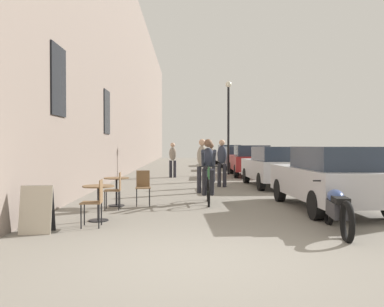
# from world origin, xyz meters

# --- Properties ---
(ground_plane) EXTENTS (88.00, 88.00, 0.00)m
(ground_plane) POSITION_xyz_m (0.00, 0.00, 0.00)
(ground_plane) COLOR gray
(building_facade_left) EXTENTS (0.54, 68.00, 10.97)m
(building_facade_left) POSITION_xyz_m (-3.45, 14.00, 5.49)
(building_facade_left) COLOR gray
(building_facade_left) RESTS_ON ground_plane
(cafe_table_near) EXTENTS (0.64, 0.64, 0.72)m
(cafe_table_near) POSITION_xyz_m (-1.89, 2.95, 0.52)
(cafe_table_near) COLOR black
(cafe_table_near) RESTS_ON ground_plane
(cafe_chair_near_toward_street) EXTENTS (0.40, 0.40, 0.89)m
(cafe_chair_near_toward_street) POSITION_xyz_m (-1.81, 2.33, 0.52)
(cafe_chair_near_toward_street) COLOR black
(cafe_chair_near_toward_street) RESTS_ON ground_plane
(cafe_table_mid) EXTENTS (0.64, 0.64, 0.72)m
(cafe_table_mid) POSITION_xyz_m (-1.87, 4.99, 0.52)
(cafe_table_mid) COLOR black
(cafe_table_mid) RESTS_ON ground_plane
(cafe_chair_mid_toward_street) EXTENTS (0.41, 0.41, 0.89)m
(cafe_chair_mid_toward_street) POSITION_xyz_m (-1.79, 4.42, 0.52)
(cafe_chair_mid_toward_street) COLOR black
(cafe_chair_mid_toward_street) RESTS_ON ground_plane
(cafe_chair_mid_toward_wall) EXTENTS (0.42, 0.42, 0.89)m
(cafe_chair_mid_toward_wall) POSITION_xyz_m (-1.20, 5.06, 0.52)
(cafe_chair_mid_toward_wall) COLOR black
(cafe_chair_mid_toward_wall) RESTS_ON ground_plane
(sandwich_board_sign) EXTENTS (0.57, 0.41, 0.84)m
(sandwich_board_sign) POSITION_xyz_m (-2.73, 1.84, 0.42)
(sandwich_board_sign) COLOR black
(sandwich_board_sign) RESTS_ON ground_plane
(cyclist_on_bicycle) EXTENTS (0.52, 1.76, 1.74)m
(cyclist_on_bicycle) POSITION_xyz_m (0.49, 5.49, 0.81)
(cyclist_on_bicycle) COLOR black
(cyclist_on_bicycle) RESTS_ON ground_plane
(pedestrian_near) EXTENTS (0.35, 0.26, 1.74)m
(pedestrian_near) POSITION_xyz_m (0.42, 7.75, 0.98)
(pedestrian_near) COLOR #26262D
(pedestrian_near) RESTS_ON ground_plane
(pedestrian_mid) EXTENTS (0.37, 0.28, 1.75)m
(pedestrian_mid) POSITION_xyz_m (1.23, 9.63, 0.99)
(pedestrian_mid) COLOR #26262D
(pedestrian_mid) RESTS_ON ground_plane
(pedestrian_far) EXTENTS (0.36, 0.27, 1.64)m
(pedestrian_far) POSITION_xyz_m (0.98, 11.84, 0.92)
(pedestrian_far) COLOR #26262D
(pedestrian_far) RESTS_ON ground_plane
(pedestrian_furthest) EXTENTS (0.37, 0.29, 1.67)m
(pedestrian_furthest) POSITION_xyz_m (-0.73, 14.11, 0.94)
(pedestrian_furthest) COLOR #26262D
(pedestrian_furthest) RESTS_ON ground_plane
(street_lamp) EXTENTS (0.32, 0.32, 4.90)m
(street_lamp) POSITION_xyz_m (2.14, 16.00, 3.11)
(street_lamp) COLOR black
(street_lamp) RESTS_ON ground_plane
(parked_car_nearest) EXTENTS (1.91, 4.30, 1.51)m
(parked_car_nearest) POSITION_xyz_m (3.33, 4.27, 0.78)
(parked_car_nearest) COLOR #B7B7BC
(parked_car_nearest) RESTS_ON ground_plane
(parked_car_second) EXTENTS (1.89, 4.25, 1.49)m
(parked_car_second) POSITION_xyz_m (3.20, 9.68, 0.77)
(parked_car_second) COLOR #B7B7BC
(parked_car_second) RESTS_ON ground_plane
(parked_car_third) EXTENTS (1.94, 4.38, 1.54)m
(parked_car_third) POSITION_xyz_m (3.14, 15.06, 0.80)
(parked_car_third) COLOR maroon
(parked_car_third) RESTS_ON ground_plane
(parked_car_fourth) EXTENTS (1.80, 4.14, 1.46)m
(parked_car_fourth) POSITION_xyz_m (3.15, 20.74, 0.76)
(parked_car_fourth) COLOR #595960
(parked_car_fourth) RESTS_ON ground_plane
(parked_car_fifth) EXTENTS (1.88, 4.42, 1.57)m
(parked_car_fifth) POSITION_xyz_m (3.25, 26.33, 0.81)
(parked_car_fifth) COLOR #B7B7BC
(parked_car_fifth) RESTS_ON ground_plane
(parked_motorcycle) EXTENTS (0.62, 2.14, 0.92)m
(parked_motorcycle) POSITION_xyz_m (2.58, 1.84, 0.40)
(parked_motorcycle) COLOR black
(parked_motorcycle) RESTS_ON ground_plane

